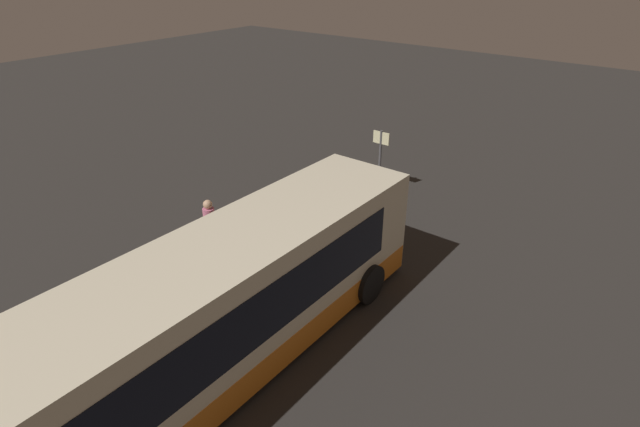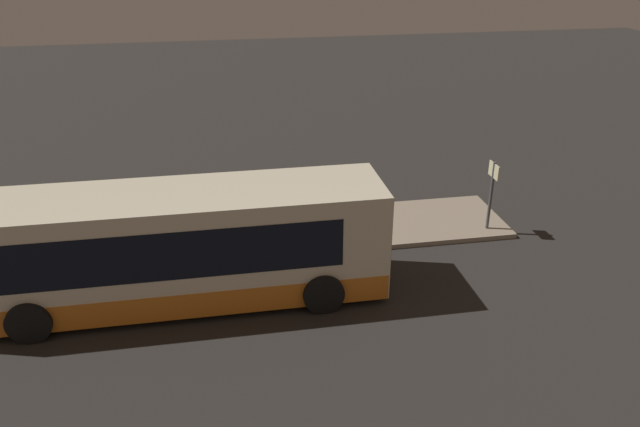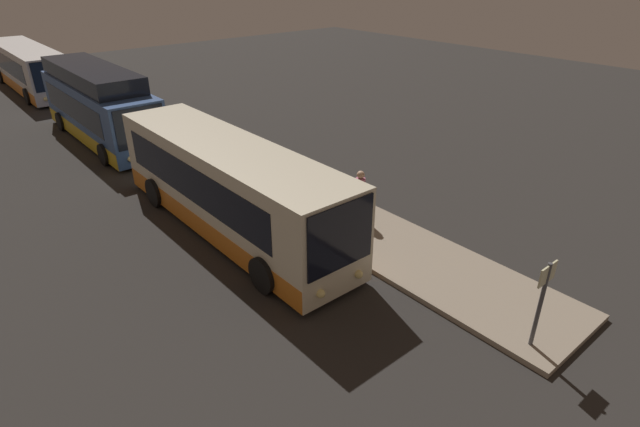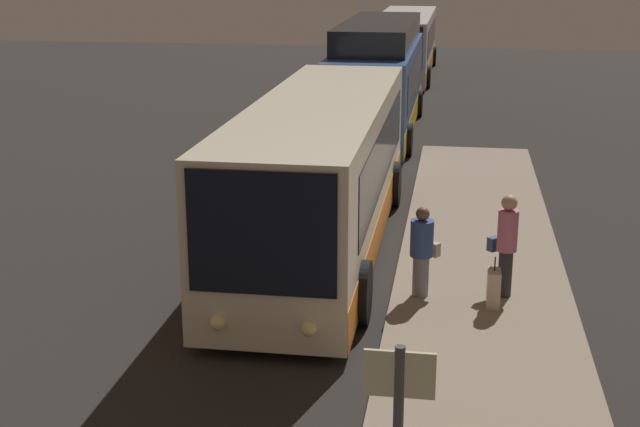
# 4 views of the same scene
# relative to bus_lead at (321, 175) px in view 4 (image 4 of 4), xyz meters

# --- Properties ---
(ground) EXTENTS (80.00, 80.00, 0.00)m
(ground) POSITION_rel_bus_lead_xyz_m (0.52, 0.06, -1.52)
(ground) COLOR #2B2826
(platform) EXTENTS (20.00, 3.12, 0.16)m
(platform) POSITION_rel_bus_lead_xyz_m (0.52, 3.22, -1.44)
(platform) COLOR gray
(platform) RESTS_ON ground
(bus_lead) EXTENTS (11.05, 2.77, 3.05)m
(bus_lead) POSITION_rel_bus_lead_xyz_m (0.00, 0.00, 0.00)
(bus_lead) COLOR beige
(bus_lead) RESTS_ON ground
(bus_second) EXTENTS (10.27, 2.74, 3.64)m
(bus_second) POSITION_rel_bus_lead_xyz_m (-12.26, -0.00, 0.12)
(bus_second) COLOR #33518C
(bus_second) RESTS_ON ground
(bus_third) EXTENTS (12.43, 2.80, 2.92)m
(bus_third) POSITION_rel_bus_lead_xyz_m (-26.55, -0.00, -0.07)
(bus_third) COLOR silver
(bus_third) RESTS_ON ground
(passenger_boarding) EXTENTS (0.59, 0.57, 1.80)m
(passenger_boarding) POSITION_rel_bus_lead_xyz_m (2.56, 3.58, -0.37)
(passenger_boarding) COLOR #2D2D33
(passenger_boarding) RESTS_ON platform
(passenger_waiting) EXTENTS (0.66, 0.60, 1.59)m
(passenger_waiting) POSITION_rel_bus_lead_xyz_m (2.77, 2.17, -0.52)
(passenger_waiting) COLOR gray
(passenger_waiting) RESTS_ON platform
(suitcase) EXTENTS (0.40, 0.22, 0.87)m
(suitcase) POSITION_rel_bus_lead_xyz_m (3.09, 3.39, -1.05)
(suitcase) COLOR beige
(suitcase) RESTS_ON platform
(sign_post) EXTENTS (0.10, 0.67, 2.26)m
(sign_post) POSITION_rel_bus_lead_xyz_m (9.76, 2.25, 0.07)
(sign_post) COLOR #4C4C51
(sign_post) RESTS_ON platform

